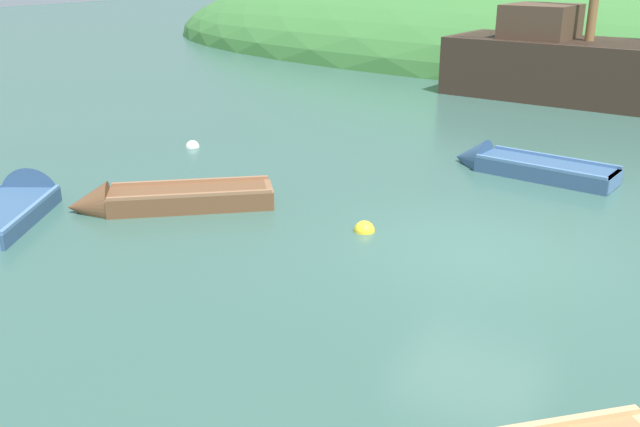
% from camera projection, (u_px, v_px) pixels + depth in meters
% --- Properties ---
extents(ground_plane, '(120.00, 120.00, 0.00)m').
position_uv_depth(ground_plane, '(481.00, 252.00, 11.55)').
color(ground_plane, '#33564C').
extents(shore_hill, '(51.68, 26.43, 9.34)m').
position_uv_depth(shore_hill, '(595.00, 50.00, 36.43)').
color(shore_hill, '#387033').
rests_on(shore_hill, ground).
extents(rowboat_outer_right, '(3.55, 3.25, 0.93)m').
position_uv_depth(rowboat_outer_right, '(163.00, 202.00, 13.52)').
color(rowboat_outer_right, brown).
rests_on(rowboat_outer_right, ground).
extents(rowboat_far, '(3.75, 1.43, 1.03)m').
position_uv_depth(rowboat_far, '(521.00, 168.00, 15.75)').
color(rowboat_far, '#335175').
rests_on(rowboat_far, ground).
extents(rowboat_near_dock, '(2.68, 3.39, 1.19)m').
position_uv_depth(rowboat_near_dock, '(17.00, 207.00, 13.36)').
color(rowboat_near_dock, '#335175').
rests_on(rowboat_near_dock, ground).
extents(buoy_yellow, '(0.38, 0.38, 0.38)m').
position_uv_depth(buoy_yellow, '(364.00, 231.00, 12.43)').
color(buoy_yellow, yellow).
rests_on(buoy_yellow, ground).
extents(buoy_white, '(0.35, 0.35, 0.35)m').
position_uv_depth(buoy_white, '(193.00, 147.00, 17.91)').
color(buoy_white, white).
rests_on(buoy_white, ground).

